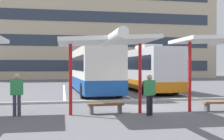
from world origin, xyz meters
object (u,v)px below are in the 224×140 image
at_px(bench_1, 106,106).
at_px(waiting_passenger_1, 150,92).
at_px(waiting_shelter_1, 107,42).
at_px(coach_bus_0, 91,71).
at_px(bench_2, 224,104).
at_px(waiting_passenger_2, 17,91).
at_px(coach_bus_1, 142,70).

height_order(bench_1, waiting_passenger_1, waiting_passenger_1).
height_order(waiting_shelter_1, bench_1, waiting_shelter_1).
bearing_deg(coach_bus_0, bench_2, -64.16).
height_order(coach_bus_0, bench_2, coach_bus_0).
relative_size(coach_bus_0, waiting_passenger_2, 6.80).
bearing_deg(waiting_passenger_1, coach_bus_1, 74.69).
distance_m(waiting_passenger_1, waiting_passenger_2, 5.39).
distance_m(coach_bus_0, bench_2, 11.39).
xyz_separation_m(coach_bus_0, bench_1, (-0.39, -9.81, -1.33)).
height_order(coach_bus_0, coach_bus_1, coach_bus_1).
relative_size(bench_2, waiting_passenger_1, 1.15).
distance_m(waiting_shelter_1, waiting_passenger_1, 2.68).
distance_m(coach_bus_0, waiting_shelter_1, 10.30).
relative_size(coach_bus_0, bench_2, 6.10).
bearing_deg(bench_2, bench_1, 176.00).
height_order(waiting_passenger_1, waiting_passenger_2, waiting_passenger_2).
relative_size(coach_bus_1, bench_1, 7.05).
bearing_deg(waiting_passenger_2, waiting_shelter_1, -7.07).
relative_size(bench_2, waiting_passenger_2, 1.12).
relative_size(coach_bus_0, bench_1, 7.56).
distance_m(coach_bus_1, bench_1, 11.79).
bearing_deg(waiting_passenger_1, waiting_passenger_2, 170.92).
distance_m(waiting_shelter_1, bench_1, 2.70).
bearing_deg(bench_1, waiting_shelter_1, -90.00).
xyz_separation_m(coach_bus_0, waiting_shelter_1, (-0.39, -10.20, 1.34)).
height_order(waiting_shelter_1, waiting_passenger_2, waiting_shelter_1).
distance_m(coach_bus_0, waiting_passenger_2, 10.57).
relative_size(coach_bus_1, bench_2, 5.68).
bearing_deg(waiting_passenger_1, bench_1, 155.04).
relative_size(waiting_shelter_1, bench_1, 3.08).
bearing_deg(bench_2, coach_bus_0, 115.84).
height_order(bench_2, waiting_passenger_2, waiting_passenger_2).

